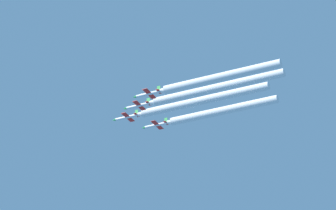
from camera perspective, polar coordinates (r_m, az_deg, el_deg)
name	(u,v)px	position (r m, az deg, el deg)	size (l,w,h in m)	color
jet_lead	(126,117)	(391.17, -2.74, -0.80)	(9.19, 13.39, 3.22)	silver
jet_left_wingman	(137,106)	(379.00, -2.00, -0.05)	(9.19, 13.39, 3.22)	silver
jet_right_wingman	(155,125)	(394.83, -0.83, -1.32)	(9.19, 13.39, 3.22)	silver
jet_outer_left	(147,94)	(366.48, -1.35, 0.73)	(9.19, 13.39, 3.22)	silver
smoke_trail_lead	(201,101)	(377.17, 2.19, 0.29)	(3.53, 61.17, 3.53)	white
smoke_trail_left_wingman	(215,88)	(365.68, 3.08, 1.10)	(3.53, 60.59, 3.53)	white
smoke_trail_right_wingman	(221,111)	(383.34, 3.48, -0.39)	(3.53, 51.92, 3.53)	white
smoke_trail_outer_left	(219,77)	(354.94, 3.34, 1.80)	(3.53, 52.59, 3.53)	white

